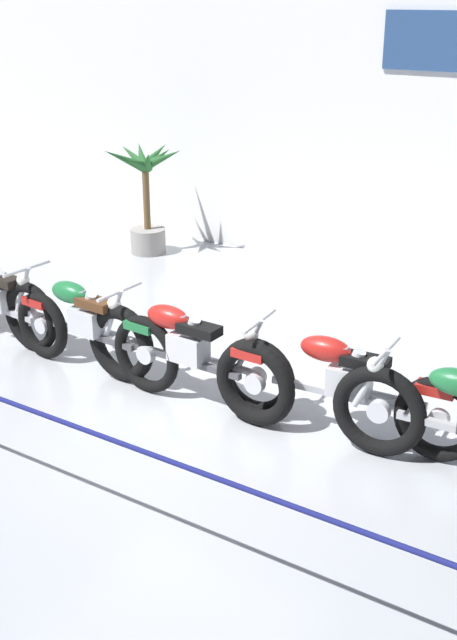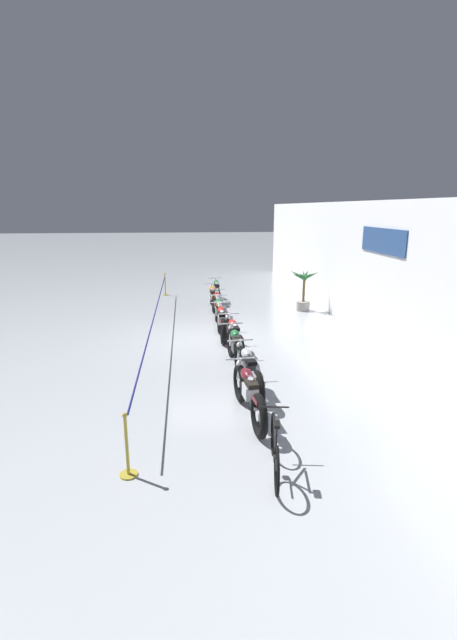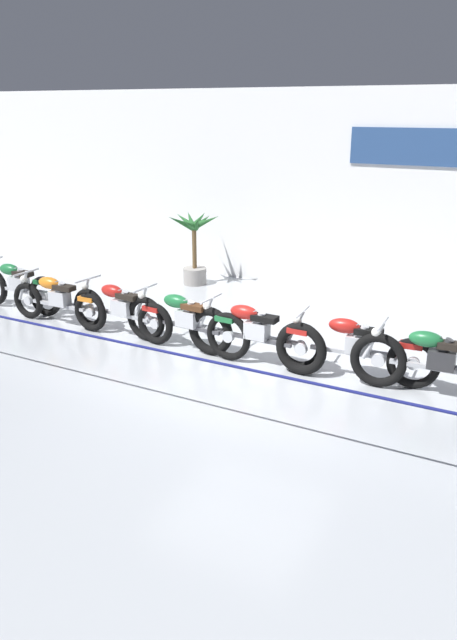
{
  "view_description": "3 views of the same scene",
  "coord_description": "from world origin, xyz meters",
  "px_view_note": "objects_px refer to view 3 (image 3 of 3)",
  "views": [
    {
      "loc": [
        3.96,
        -5.0,
        3.61
      ],
      "look_at": [
        0.28,
        0.68,
        0.86
      ],
      "focal_mm": 45.0,
      "sensor_mm": 36.0,
      "label": 1
    },
    {
      "loc": [
        12.93,
        -0.61,
        3.99
      ],
      "look_at": [
        0.73,
        0.64,
        0.76
      ],
      "focal_mm": 24.0,
      "sensor_mm": 36.0,
      "label": 2
    },
    {
      "loc": [
        3.86,
        -7.59,
        3.8
      ],
      "look_at": [
        -0.38,
        0.2,
        0.77
      ],
      "focal_mm": 35.0,
      "sensor_mm": 36.0,
      "label": 3
    }
  ],
  "objects_px": {
    "potted_palm_left_of_row": "(194,247)",
    "motorcycle_green_0": "(17,287)",
    "motorcycle_orange_1": "(58,301)",
    "motorcycle_green_6": "(437,364)",
    "stanchion_far_left": "(91,344)",
    "motorcycle_red_4": "(254,335)",
    "motorcycle_red_5": "(354,348)",
    "motorcycle_green_3": "(185,322)",
    "motorcycle_red_2": "(120,310)"
  },
  "relations": [
    {
      "from": "motorcycle_orange_1",
      "to": "potted_palm_left_of_row",
      "type": "xyz_separation_m",
      "value": [
        0.74,
        3.58,
        0.39
      ]
    },
    {
      "from": "motorcycle_green_3",
      "to": "motorcycle_orange_1",
      "type": "bearing_deg",
      "value": -179.34
    },
    {
      "from": "motorcycle_green_3",
      "to": "motorcycle_red_4",
      "type": "bearing_deg",
      "value": -0.4
    },
    {
      "from": "motorcycle_red_5",
      "to": "motorcycle_green_6",
      "type": "relative_size",
      "value": 1.01
    },
    {
      "from": "motorcycle_red_4",
      "to": "motorcycle_red_5",
      "type": "bearing_deg",
      "value": 8.08
    },
    {
      "from": "motorcycle_red_4",
      "to": "potted_palm_left_of_row",
      "type": "height_order",
      "value": "potted_palm_left_of_row"
    },
    {
      "from": "stanchion_far_left",
      "to": "potted_palm_left_of_row",
      "type": "bearing_deg",
      "value": 107.78
    },
    {
      "from": "motorcycle_orange_1",
      "to": "stanchion_far_left",
      "type": "distance_m",
      "value": 3.27
    },
    {
      "from": "motorcycle_red_2",
      "to": "potted_palm_left_of_row",
      "type": "xyz_separation_m",
      "value": [
        -0.63,
        3.5,
        0.38
      ]
    },
    {
      "from": "motorcycle_green_0",
      "to": "stanchion_far_left",
      "type": "xyz_separation_m",
      "value": [
        3.82,
        -2.3,
        0.29
      ]
    },
    {
      "from": "motorcycle_orange_1",
      "to": "motorcycle_red_4",
      "type": "xyz_separation_m",
      "value": [
        3.99,
        0.02,
        0.03
      ]
    },
    {
      "from": "motorcycle_red_4",
      "to": "stanchion_far_left",
      "type": "distance_m",
      "value": 2.53
    },
    {
      "from": "motorcycle_red_2",
      "to": "stanchion_far_left",
      "type": "bearing_deg",
      "value": -61.13
    },
    {
      "from": "motorcycle_red_2",
      "to": "motorcycle_red_4",
      "type": "bearing_deg",
      "value": -1.22
    },
    {
      "from": "motorcycle_red_2",
      "to": "motorcycle_red_4",
      "type": "xyz_separation_m",
      "value": [
        2.61,
        -0.06,
        0.02
      ]
    },
    {
      "from": "motorcycle_green_3",
      "to": "motorcycle_red_5",
      "type": "xyz_separation_m",
      "value": [
        2.79,
        0.21,
        -0.02
      ]
    },
    {
      "from": "motorcycle_orange_1",
      "to": "motorcycle_green_6",
      "type": "bearing_deg",
      "value": 1.43
    },
    {
      "from": "motorcycle_red_5",
      "to": "potted_palm_left_of_row",
      "type": "xyz_separation_m",
      "value": [
        -4.78,
        3.34,
        0.37
      ]
    },
    {
      "from": "motorcycle_green_3",
      "to": "stanchion_far_left",
      "type": "height_order",
      "value": "stanchion_far_left"
    },
    {
      "from": "motorcycle_orange_1",
      "to": "motorcycle_red_5",
      "type": "relative_size",
      "value": 0.91
    },
    {
      "from": "motorcycle_red_5",
      "to": "stanchion_far_left",
      "type": "distance_m",
      "value": 3.76
    },
    {
      "from": "motorcycle_orange_1",
      "to": "motorcycle_red_4",
      "type": "height_order",
      "value": "motorcycle_red_4"
    },
    {
      "from": "motorcycle_green_0",
      "to": "motorcycle_orange_1",
      "type": "height_order",
      "value": "motorcycle_green_0"
    },
    {
      "from": "motorcycle_red_2",
      "to": "potted_palm_left_of_row",
      "type": "height_order",
      "value": "potted_palm_left_of_row"
    },
    {
      "from": "motorcycle_green_3",
      "to": "potted_palm_left_of_row",
      "type": "distance_m",
      "value": 4.08
    },
    {
      "from": "motorcycle_red_5",
      "to": "motorcycle_green_6",
      "type": "height_order",
      "value": "motorcycle_green_6"
    },
    {
      "from": "motorcycle_red_5",
      "to": "motorcycle_green_6",
      "type": "bearing_deg",
      "value": -3.54
    },
    {
      "from": "motorcycle_red_5",
      "to": "stanchion_far_left",
      "type": "bearing_deg",
      "value": -142.68
    },
    {
      "from": "motorcycle_red_2",
      "to": "motorcycle_red_5",
      "type": "distance_m",
      "value": 4.15
    },
    {
      "from": "motorcycle_red_4",
      "to": "stanchion_far_left",
      "type": "relative_size",
      "value": 0.17
    },
    {
      "from": "motorcycle_green_6",
      "to": "stanchion_far_left",
      "type": "distance_m",
      "value": 4.71
    },
    {
      "from": "motorcycle_green_3",
      "to": "potted_palm_left_of_row",
      "type": "height_order",
      "value": "potted_palm_left_of_row"
    },
    {
      "from": "motorcycle_green_6",
      "to": "stanchion_far_left",
      "type": "height_order",
      "value": "stanchion_far_left"
    },
    {
      "from": "motorcycle_orange_1",
      "to": "motorcycle_green_3",
      "type": "bearing_deg",
      "value": 0.66
    },
    {
      "from": "motorcycle_green_0",
      "to": "motorcycle_orange_1",
      "type": "distance_m",
      "value": 1.31
    },
    {
      "from": "motorcycle_green_6",
      "to": "motorcycle_red_5",
      "type": "bearing_deg",
      "value": 176.46
    },
    {
      "from": "motorcycle_green_3",
      "to": "potted_palm_left_of_row",
      "type": "xyz_separation_m",
      "value": [
        -1.99,
        3.54,
        0.36
      ]
    },
    {
      "from": "motorcycle_orange_1",
      "to": "motorcycle_red_2",
      "type": "height_order",
      "value": "motorcycle_red_2"
    },
    {
      "from": "motorcycle_red_5",
      "to": "potted_palm_left_of_row",
      "type": "bearing_deg",
      "value": 145.08
    },
    {
      "from": "motorcycle_green_0",
      "to": "stanchion_far_left",
      "type": "height_order",
      "value": "stanchion_far_left"
    },
    {
      "from": "motorcycle_red_2",
      "to": "motorcycle_green_3",
      "type": "relative_size",
      "value": 0.93
    },
    {
      "from": "motorcycle_orange_1",
      "to": "motorcycle_red_5",
      "type": "xyz_separation_m",
      "value": [
        5.52,
        0.24,
        0.02
      ]
    },
    {
      "from": "motorcycle_green_3",
      "to": "motorcycle_red_5",
      "type": "bearing_deg",
      "value": 4.28
    },
    {
      "from": "motorcycle_orange_1",
      "to": "potted_palm_left_of_row",
      "type": "bearing_deg",
      "value": 78.29
    },
    {
      "from": "motorcycle_green_0",
      "to": "motorcycle_red_2",
      "type": "distance_m",
      "value": 2.67
    },
    {
      "from": "motorcycle_red_2",
      "to": "motorcycle_red_4",
      "type": "distance_m",
      "value": 2.61
    },
    {
      "from": "potted_palm_left_of_row",
      "to": "motorcycle_green_0",
      "type": "bearing_deg",
      "value": -121.45
    },
    {
      "from": "potted_palm_left_of_row",
      "to": "stanchion_far_left",
      "type": "height_order",
      "value": "potted_palm_left_of_row"
    },
    {
      "from": "motorcycle_red_4",
      "to": "motorcycle_green_3",
      "type": "bearing_deg",
      "value": 179.6
    },
    {
      "from": "motorcycle_green_0",
      "to": "motorcycle_green_3",
      "type": "height_order",
      "value": "motorcycle_green_3"
    }
  ]
}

